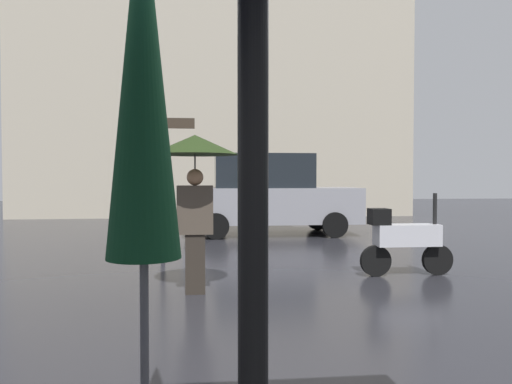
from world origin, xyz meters
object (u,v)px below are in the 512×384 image
Objects in this scene: pedestrian_with_umbrella at (195,164)px; parked_scooter at (404,239)px; folded_patio_umbrella_far at (143,95)px; parked_car_left at (268,195)px; street_signpost at (163,169)px.

pedestrian_with_umbrella is 3.36m from parked_scooter.
folded_patio_umbrella_far is 1.34× the size of pedestrian_with_umbrella.
parked_car_left is 4.57m from street_signpost.
parked_scooter is at bearing -23.66° from street_signpost.
street_signpost reaches higher than parked_car_left.
parked_scooter is 5.66m from parked_car_left.
pedestrian_with_umbrella is at bearing 88.31° from folded_patio_umbrella_far.
street_signpost is at bearing -111.43° from parked_car_left.
parked_car_left is at bearing 136.58° from pedestrian_with_umbrella.
parked_car_left is (1.88, 10.38, -0.77)m from folded_patio_umbrella_far.
street_signpost is at bearing 94.28° from folded_patio_umbrella_far.
folded_patio_umbrella_far reaches higher than street_signpost.
street_signpost is (-0.49, 6.51, -0.17)m from folded_patio_umbrella_far.
folded_patio_umbrella_far is 0.60× the size of parked_car_left.
street_signpost is at bearing 166.46° from pedestrian_with_umbrella.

